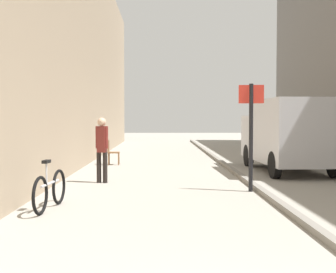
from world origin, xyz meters
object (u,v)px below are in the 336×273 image
object	(u,v)px
pedestrian_main_foreground	(102,145)
cafe_chair_near_window	(111,151)
street_sign_post	(251,128)
bicycle_leaning	(50,190)
delivery_van	(288,133)

from	to	relation	value
pedestrian_main_foreground	cafe_chair_near_window	world-z (taller)	pedestrian_main_foreground
pedestrian_main_foreground	cafe_chair_near_window	bearing A→B (deg)	-74.89
street_sign_post	cafe_chair_near_window	size ratio (longest dim) A/B	2.77
street_sign_post	cafe_chair_near_window	bearing A→B (deg)	-49.06
street_sign_post	bicycle_leaning	size ratio (longest dim) A/B	1.47
pedestrian_main_foreground	delivery_van	xyz separation A→B (m)	(5.83, 2.47, 0.24)
pedestrian_main_foreground	bicycle_leaning	distance (m)	3.68
delivery_van	cafe_chair_near_window	xyz separation A→B (m)	(-6.09, 2.28, -0.73)
bicycle_leaning	pedestrian_main_foreground	bearing A→B (deg)	87.13
delivery_van	street_sign_post	size ratio (longest dim) A/B	1.89
street_sign_post	bicycle_leaning	distance (m)	4.92
pedestrian_main_foreground	delivery_van	bearing A→B (deg)	-145.06
pedestrian_main_foreground	street_sign_post	distance (m)	4.11
delivery_van	cafe_chair_near_window	distance (m)	6.54
cafe_chair_near_window	bicycle_leaning	bearing A→B (deg)	-3.50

